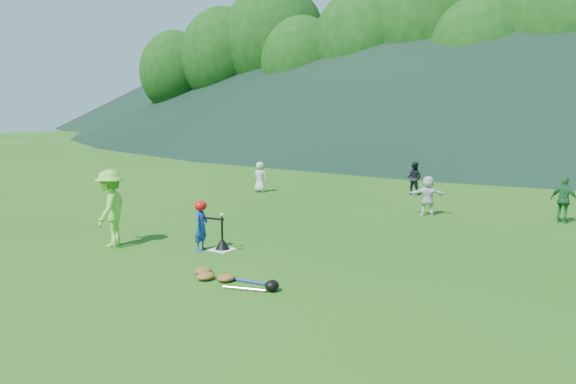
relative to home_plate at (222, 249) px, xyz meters
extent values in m
plane|color=#1A5012|center=(0.00, 0.00, -0.01)|extent=(120.00, 120.00, 0.00)
cube|color=silver|center=(0.00, 0.00, 0.00)|extent=(0.45, 0.45, 0.02)
sphere|color=white|center=(0.00, 0.00, 0.73)|extent=(0.08, 0.08, 0.08)
imported|color=navy|center=(-0.35, -0.25, 0.50)|extent=(0.31, 0.41, 1.01)
imported|color=#75D23E|center=(-2.21, -0.98, 0.80)|extent=(1.04, 1.21, 1.63)
imported|color=silver|center=(-4.12, 7.10, 0.52)|extent=(0.53, 0.36, 1.06)
imported|color=black|center=(0.60, 9.51, 0.55)|extent=(0.57, 0.46, 1.11)
imported|color=#1E6530|center=(5.53, 6.88, 0.58)|extent=(0.74, 0.48, 1.18)
imported|color=silver|center=(2.26, 6.02, 0.54)|extent=(1.05, 0.72, 1.09)
cone|color=black|center=(0.00, 0.00, 0.10)|extent=(0.30, 0.30, 0.18)
cylinder|color=black|center=(0.00, 0.00, 0.44)|extent=(0.04, 0.04, 0.50)
ellipsoid|color=red|center=(-0.35, -0.25, 0.92)|extent=(0.24, 0.26, 0.22)
cylinder|color=black|center=(-0.05, -0.26, 0.69)|extent=(0.62, 0.07, 0.07)
ellipsoid|color=olive|center=(1.06, -1.74, 0.05)|extent=(0.28, 0.34, 0.13)
ellipsoid|color=olive|center=(1.41, -1.62, 0.05)|extent=(0.28, 0.34, 0.13)
ellipsoid|color=olive|center=(0.81, -1.52, 0.05)|extent=(0.28, 0.34, 0.13)
cylinder|color=silver|center=(1.96, -1.84, 0.02)|extent=(0.70, 0.26, 0.06)
cylinder|color=#263FA5|center=(1.76, -1.49, 0.02)|extent=(0.68, 0.12, 0.05)
ellipsoid|color=black|center=(2.36, -1.64, 0.08)|extent=(0.22, 0.24, 0.19)
cube|color=gray|center=(0.00, 28.00, 0.59)|extent=(70.00, 0.03, 1.20)
cube|color=yellow|center=(0.00, 28.00, 1.23)|extent=(70.00, 0.08, 0.08)
cylinder|color=gray|center=(-35.00, 28.00, 0.59)|extent=(0.07, 0.07, 1.30)
cylinder|color=gray|center=(0.00, 28.00, 0.59)|extent=(0.07, 0.07, 1.30)
cylinder|color=#382314|center=(-32.00, 32.00, 1.56)|extent=(0.56, 0.56, 3.15)
ellipsoid|color=#164711|center=(-32.00, 32.00, 6.56)|extent=(6.84, 6.84, 7.87)
cylinder|color=#382314|center=(-27.20, 33.50, 1.86)|extent=(0.56, 0.56, 3.74)
ellipsoid|color=#164711|center=(-27.20, 33.50, 7.80)|extent=(8.13, 8.13, 9.35)
cylinder|color=#382314|center=(-22.40, 35.00, 2.16)|extent=(0.56, 0.56, 4.34)
ellipsoid|color=#164711|center=(-22.40, 35.00, 9.04)|extent=(9.42, 9.42, 10.84)
cylinder|color=#382314|center=(-17.60, 32.00, 1.58)|extent=(0.56, 0.56, 3.18)
ellipsoid|color=#164711|center=(-17.60, 32.00, 6.63)|extent=(6.92, 6.92, 7.95)
cylinder|color=#382314|center=(-12.80, 33.50, 1.88)|extent=(0.56, 0.56, 3.78)
ellipsoid|color=#164711|center=(-12.80, 33.50, 7.87)|extent=(8.21, 8.21, 9.44)
cylinder|color=#382314|center=(-8.00, 35.00, 2.18)|extent=(0.56, 0.56, 4.38)
ellipsoid|color=#164711|center=(-8.00, 35.00, 9.12)|extent=(9.50, 9.50, 10.92)
cylinder|color=#382314|center=(-3.20, 32.00, 1.60)|extent=(0.56, 0.56, 3.22)
ellipsoid|color=#164711|center=(-3.20, 32.00, 6.71)|extent=(6.99, 6.99, 8.04)
cylinder|color=#382314|center=(1.60, 33.50, 1.90)|extent=(0.56, 0.56, 3.81)
ellipsoid|color=#164711|center=(1.60, 33.50, 7.95)|extent=(8.28, 8.28, 9.53)
cone|color=black|center=(-45.00, 76.00, 9.99)|extent=(80.00, 80.00, 20.00)
camera|label=1|loc=(7.24, -8.74, 2.86)|focal=35.00mm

